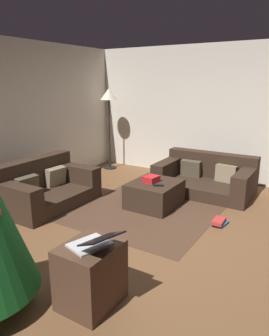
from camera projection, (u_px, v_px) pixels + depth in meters
name	position (u px, v px, depth m)	size (l,w,h in m)	color
ground_plane	(161.00, 249.00, 3.76)	(6.40, 6.40, 0.00)	brown
corner_partition	(240.00, 115.00, 5.99)	(0.12, 6.40, 2.60)	silver
couch_left	(44.00, 188.00, 5.08)	(1.51, 0.94, 0.71)	#332319
couch_right	(206.00, 178.00, 5.68)	(1.01, 1.63, 0.65)	#332319
ottoman	(154.00, 194.00, 5.01)	(0.80, 0.70, 0.39)	#332319
gift_box	(151.00, 179.00, 4.96)	(0.23, 0.19, 0.10)	red
tv_remote	(158.00, 185.00, 4.78)	(0.05, 0.16, 0.02)	black
side_table	(91.00, 275.00, 2.77)	(0.52, 0.44, 0.56)	#4C3323
laptop	(94.00, 242.00, 2.63)	(0.42, 0.49, 0.19)	silver
book_stack	(219.00, 222.00, 4.38)	(0.28, 0.20, 0.08)	#2D5193
corner_lamp	(109.00, 101.00, 6.86)	(0.36, 0.36, 1.76)	black
area_rug	(154.00, 205.00, 5.06)	(2.60, 2.00, 0.01)	#4C3223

